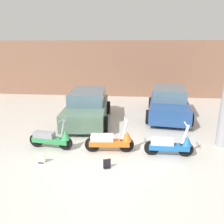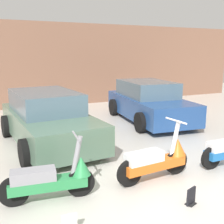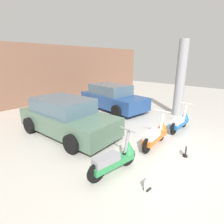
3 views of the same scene
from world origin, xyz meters
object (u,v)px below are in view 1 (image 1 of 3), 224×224
(scooter_front_center, at_px, (171,145))
(placard_near_right_scooter, at_px, (107,164))
(scooter_front_left, at_px, (52,138))
(car_rear_left, at_px, (88,107))
(scooter_front_right, at_px, (112,140))
(placard_near_left_scooter, at_px, (41,159))
(car_rear_center, at_px, (169,103))

(scooter_front_center, xyz_separation_m, placard_near_right_scooter, (-1.77, -0.88, -0.24))
(scooter_front_left, relative_size, scooter_front_center, 1.01)
(scooter_front_left, xyz_separation_m, car_rear_left, (0.54, 2.79, 0.26))
(scooter_front_left, bearing_deg, scooter_front_center, 5.27)
(scooter_front_center, bearing_deg, scooter_front_left, 178.29)
(scooter_front_right, bearing_deg, placard_near_right_scooter, -95.99)
(car_rear_left, bearing_deg, scooter_front_left, -15.14)
(scooter_front_center, height_order, car_rear_left, car_rear_left)
(placard_near_left_scooter, bearing_deg, scooter_front_center, 12.14)
(car_rear_left, xyz_separation_m, car_rear_center, (3.54, 1.02, 0.01))
(placard_near_right_scooter, bearing_deg, scooter_front_center, 26.30)
(scooter_front_right, xyz_separation_m, car_rear_left, (-1.32, 2.83, 0.25))
(scooter_front_center, bearing_deg, car_rear_left, 136.69)
(car_rear_left, relative_size, car_rear_center, 0.98)
(scooter_front_center, xyz_separation_m, car_rear_center, (0.48, 3.92, 0.27))
(car_rear_left, height_order, placard_near_left_scooter, car_rear_left)
(car_rear_left, bearing_deg, placard_near_right_scooter, 14.81)
(scooter_front_center, relative_size, placard_near_left_scooter, 5.46)
(scooter_front_left, distance_m, scooter_front_right, 1.86)
(car_rear_center, bearing_deg, placard_near_right_scooter, -18.70)
(scooter_front_left, relative_size, placard_near_right_scooter, 5.52)
(scooter_front_left, distance_m, car_rear_left, 2.85)
(placard_near_right_scooter, bearing_deg, placard_near_left_scooter, 176.90)
(scooter_front_center, height_order, car_rear_center, car_rear_center)
(scooter_front_left, relative_size, car_rear_left, 0.37)
(scooter_front_right, xyz_separation_m, scooter_front_center, (1.75, -0.07, -0.02))
(car_rear_center, height_order, placard_near_right_scooter, car_rear_center)
(scooter_front_center, xyz_separation_m, car_rear_left, (-3.07, 2.90, 0.27))
(car_rear_left, bearing_deg, car_rear_center, 102.04)
(scooter_front_center, distance_m, placard_near_left_scooter, 3.70)
(scooter_front_left, xyz_separation_m, scooter_front_right, (1.86, -0.04, 0.01))
(scooter_front_right, distance_m, car_rear_center, 4.46)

